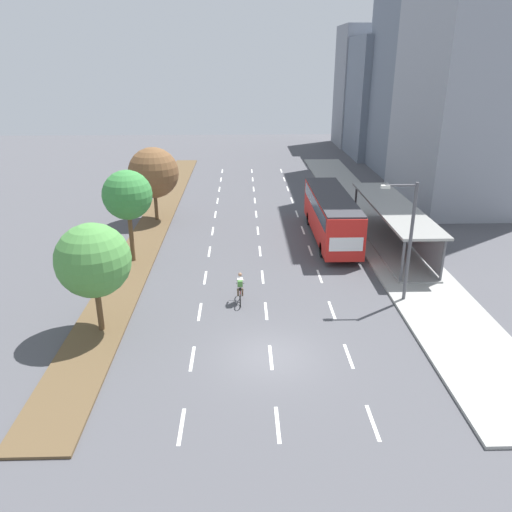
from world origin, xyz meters
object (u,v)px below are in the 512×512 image
(cyclist, at_px, (240,289))
(median_tree_nearest, at_px, (93,261))
(bus, at_px, (331,212))
(streetlight, at_px, (408,234))
(median_tree_third, at_px, (153,173))
(bus_shelter, at_px, (396,221))
(median_tree_second, at_px, (127,195))

(cyclist, distance_m, median_tree_nearest, 7.94)
(bus, distance_m, streetlight, 10.62)
(cyclist, height_order, streetlight, streetlight)
(median_tree_nearest, height_order, median_tree_third, median_tree_third)
(bus_shelter, distance_m, median_tree_nearest, 21.07)
(median_tree_second, xyz_separation_m, median_tree_third, (0.14, 8.97, -0.51))
(cyclist, relative_size, streetlight, 0.28)
(bus, relative_size, cyclist, 6.20)
(streetlight, bearing_deg, bus, 101.96)
(cyclist, distance_m, median_tree_second, 9.95)
(bus, bearing_deg, streetlight, -78.04)
(bus_shelter, distance_m, bus, 4.61)
(cyclist, bearing_deg, bus_shelter, 37.67)
(median_tree_second, bearing_deg, cyclist, -40.79)
(cyclist, xyz_separation_m, median_tree_second, (-6.99, 6.03, 3.70))
(median_tree_third, bearing_deg, streetlight, -44.08)
(median_tree_nearest, distance_m, median_tree_second, 9.00)
(median_tree_nearest, distance_m, streetlight, 15.79)
(cyclist, bearing_deg, streetlight, -0.87)
(cyclist, xyz_separation_m, median_tree_third, (-6.85, 15.00, 3.18))
(bus_shelter, height_order, median_tree_second, median_tree_second)
(bus, distance_m, median_tree_nearest, 18.75)
(median_tree_third, bearing_deg, bus, -19.98)
(bus, xyz_separation_m, cyclist, (-6.61, -10.11, -1.28))
(bus, height_order, median_tree_nearest, median_tree_nearest)
(median_tree_second, bearing_deg, bus, 16.67)
(bus_shelter, height_order, median_tree_third, median_tree_third)
(bus, xyz_separation_m, median_tree_third, (-13.46, 4.89, 1.91))
(median_tree_nearest, bearing_deg, streetlight, 10.22)
(bus, xyz_separation_m, median_tree_second, (-13.60, -4.07, 2.42))
(cyclist, height_order, median_tree_second, median_tree_second)
(cyclist, bearing_deg, median_tree_nearest, -156.54)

